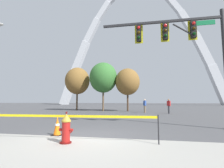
{
  "coord_description": "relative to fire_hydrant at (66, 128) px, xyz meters",
  "views": [
    {
      "loc": [
        1.99,
        -6.22,
        1.32
      ],
      "look_at": [
        -0.14,
        5.0,
        2.5
      ],
      "focal_mm": 26.96,
      "sensor_mm": 36.0,
      "label": 1
    }
  ],
  "objects": [
    {
      "name": "pedestrian_walking_left",
      "position": [
        5.08,
        14.02,
        0.35
      ],
      "size": [
        0.39,
        0.35,
        1.59
      ],
      "color": "#38383D",
      "rests_on": "ground"
    },
    {
      "name": "caution_tape_barrier",
      "position": [
        0.04,
        0.24,
        0.17
      ],
      "size": [
        5.71,
        0.31,
        0.91
      ],
      "color": "#232326",
      "rests_on": "ground"
    },
    {
      "name": "traffic_cone_by_hydrant",
      "position": [
        -0.89,
        1.08,
        -0.11
      ],
      "size": [
        0.36,
        0.36,
        0.73
      ],
      "color": "black",
      "rests_on": "ground"
    },
    {
      "name": "traffic_signal_gantry",
      "position": [
        4.7,
        3.95,
        3.8
      ],
      "size": [
        6.42,
        0.44,
        6.0
      ],
      "color": "#232326",
      "rests_on": "ground"
    },
    {
      "name": "ground_plane",
      "position": [
        0.47,
        1.12,
        -0.47
      ],
      "size": [
        240.0,
        240.0,
        0.0
      ],
      "primitive_type": "plane",
      "color": "#474749"
    },
    {
      "name": "fire_hydrant",
      "position": [
        0.0,
        0.0,
        0.0
      ],
      "size": [
        0.46,
        0.48,
        0.99
      ],
      "color": "#5E0F0D",
      "rests_on": "ground"
    },
    {
      "name": "monument_arch",
      "position": [
        0.47,
        57.2,
        21.04
      ],
      "size": [
        61.28,
        2.79,
        48.64
      ],
      "color": "silver",
      "rests_on": "ground"
    },
    {
      "name": "pedestrian_standing_center",
      "position": [
        2.53,
        14.73,
        0.35
      ],
      "size": [
        0.36,
        0.39,
        1.59
      ],
      "color": "brown",
      "rests_on": "ground"
    },
    {
      "name": "tree_far_left",
      "position": [
        -7.35,
        18.59,
        3.91
      ],
      "size": [
        3.65,
        3.65,
        6.39
      ],
      "color": "brown",
      "rests_on": "ground"
    },
    {
      "name": "tree_center_left",
      "position": [
        0.29,
        17.64,
        3.5
      ],
      "size": [
        3.31,
        3.31,
        5.8
      ],
      "color": "#473323",
      "rests_on": "ground"
    },
    {
      "name": "tree_left_mid",
      "position": [
        -3.12,
        17.68,
        4.17
      ],
      "size": [
        3.87,
        3.87,
        6.78
      ],
      "color": "brown",
      "rests_on": "ground"
    }
  ]
}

